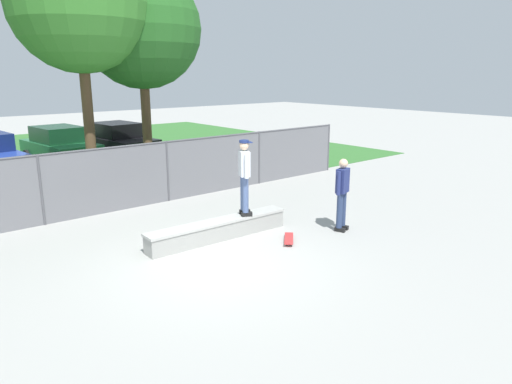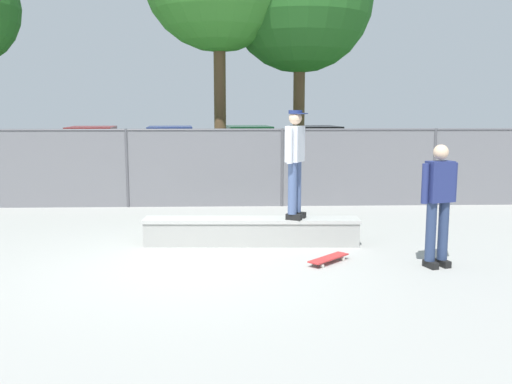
# 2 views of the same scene
# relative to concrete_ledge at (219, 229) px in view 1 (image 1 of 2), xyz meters

# --- Properties ---
(ground_plane) EXTENTS (80.00, 80.00, 0.00)m
(ground_plane) POSITION_rel_concrete_ledge_xyz_m (-1.00, -1.26, -0.24)
(ground_plane) COLOR #9E9E99
(grass_strip) EXTENTS (30.36, 20.00, 0.02)m
(grass_strip) POSITION_rel_concrete_ledge_xyz_m (-1.00, 14.10, -0.23)
(grass_strip) COLOR #336B2D
(grass_strip) RESTS_ON ground
(concrete_ledge) EXTENTS (3.72, 0.62, 0.47)m
(concrete_ledge) POSITION_rel_concrete_ledge_xyz_m (0.00, 0.00, 0.00)
(concrete_ledge) COLOR #999993
(concrete_ledge) RESTS_ON ground
(skateboarder) EXTENTS (0.40, 0.55, 1.84)m
(skateboarder) POSITION_rel_concrete_ledge_xyz_m (0.73, -0.07, 1.26)
(skateboarder) COLOR black
(skateboarder) RESTS_ON concrete_ledge
(skateboard) EXTENTS (0.71, 0.71, 0.09)m
(skateboard) POSITION_rel_concrete_ledge_xyz_m (1.14, -1.21, -0.16)
(skateboard) COLOR red
(skateboard) RESTS_ON ground
(chainlink_fence) EXTENTS (18.43, 0.07, 1.86)m
(chainlink_fence) POSITION_rel_concrete_ledge_xyz_m (-1.00, 3.80, 0.78)
(chainlink_fence) COLOR #4C4C51
(chainlink_fence) RESTS_ON ground
(tree_near_right) EXTENTS (4.04, 4.04, 7.84)m
(tree_near_right) POSITION_rel_concrete_ledge_xyz_m (-0.69, 5.82, 5.56)
(tree_near_right) COLOR brown
(tree_near_right) RESTS_ON ground
(tree_mid) EXTENTS (3.95, 3.95, 7.24)m
(tree_mid) POSITION_rel_concrete_ledge_xyz_m (1.50, 6.27, 5.01)
(tree_mid) COLOR brown
(tree_mid) RESTS_ON ground
(car_green) EXTENTS (2.33, 4.36, 1.66)m
(car_green) POSITION_rel_concrete_ledge_xyz_m (0.24, 11.76, 0.60)
(car_green) COLOR #1E6638
(car_green) RESTS_ON ground
(car_black) EXTENTS (2.33, 4.36, 1.66)m
(car_black) POSITION_rel_concrete_ledge_xyz_m (2.77, 11.62, 0.60)
(car_black) COLOR black
(car_black) RESTS_ON ground
(bystander) EXTENTS (0.58, 0.37, 1.82)m
(bystander) POSITION_rel_concrete_ledge_xyz_m (2.71, -1.45, 0.77)
(bystander) COLOR black
(bystander) RESTS_ON ground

